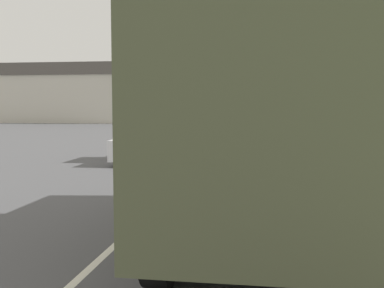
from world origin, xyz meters
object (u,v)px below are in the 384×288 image
military_truck (259,130)px  car_fourth_ahead (231,118)px  car_nearest_ahead (149,141)px  car_third_ahead (213,120)px  car_second_ahead (259,128)px

military_truck → car_fourth_ahead: military_truck is taller
military_truck → car_fourth_ahead: bearing=94.9°
car_nearest_ahead → car_fourth_ahead: bearing=89.0°
car_third_ahead → car_nearest_ahead: bearing=-89.9°
car_second_ahead → car_fourth_ahead: bearing=98.7°
car_nearest_ahead → car_fourth_ahead: size_ratio=0.91×
military_truck → car_fourth_ahead: size_ratio=1.41×
military_truck → car_third_ahead: military_truck is taller
car_nearest_ahead → car_fourth_ahead: car_nearest_ahead is taller
car_second_ahead → car_third_ahead: 10.61m
car_third_ahead → car_second_ahead: bearing=-68.6°
military_truck → car_third_ahead: 31.76m
car_second_ahead → car_third_ahead: (-3.86, 9.88, 0.08)m
military_truck → car_nearest_ahead: (-4.23, 10.04, -0.98)m
car_nearest_ahead → car_second_ahead: car_nearest_ahead is taller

